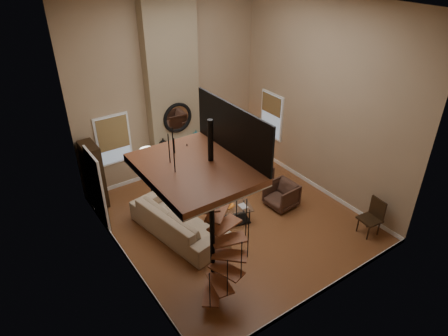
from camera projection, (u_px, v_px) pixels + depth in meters
ground at (232, 218)px, 10.93m from camera, size 6.00×6.50×0.01m
back_wall at (169, 88)px, 11.83m from camera, size 6.00×0.02×5.50m
front_wall at (339, 188)px, 7.23m from camera, size 6.00×0.02×5.50m
left_wall at (113, 162)px, 8.06m from camera, size 0.02×6.50×5.50m
right_wall at (322, 100)px, 10.99m from camera, size 0.02×6.50×5.50m
ceiling at (235, 3)px, 8.13m from camera, size 6.00×6.50×0.01m
baseboard_back at (175, 167)px, 13.19m from camera, size 6.00×0.02×0.12m
baseboard_front at (320, 293)px, 8.60m from camera, size 6.00×0.02×0.12m
baseboard_left at (129, 261)px, 9.44m from camera, size 0.02×6.50×0.12m
baseboard_right at (311, 183)px, 12.36m from camera, size 0.02×6.50×0.12m
chimney_breast at (172, 90)px, 11.70m from camera, size 1.60×0.38×5.50m
hearth at (185, 177)px, 12.74m from camera, size 1.50×0.60×0.04m
firebox at (180, 159)px, 12.68m from camera, size 0.95×0.02×0.72m
mantel at (180, 143)px, 12.31m from camera, size 1.70×0.18×0.06m
mirror_frame at (178, 118)px, 11.95m from camera, size 0.94×0.10×0.94m
mirror_disc at (177, 118)px, 11.96m from camera, size 0.80×0.01×0.80m
vase_left at (163, 142)px, 12.00m from camera, size 0.24×0.24×0.25m
vase_right at (196, 133)px, 12.57m from camera, size 0.20×0.20×0.21m
window_back at (113, 139)px, 11.46m from camera, size 1.02×0.06×1.52m
window_right at (272, 115)px, 12.97m from camera, size 0.06×1.02×1.52m
entry_door at (98, 190)px, 10.23m from camera, size 0.10×1.05×2.16m
loft at (199, 164)px, 7.01m from camera, size 1.70×2.20×1.09m
spiral_stair at (213, 224)px, 7.88m from camera, size 1.47×1.47×4.06m
hutch at (94, 175)px, 11.07m from camera, size 0.39×0.83×1.85m
sofa at (177, 221)px, 10.20m from camera, size 1.57×2.92×0.81m
armchair_near at (260, 174)px, 12.27m from camera, size 0.76×0.74×0.65m
armchair_far at (283, 194)px, 11.30m from camera, size 0.84×0.82×0.73m
coffee_table at (228, 214)px, 10.64m from camera, size 1.36×0.95×0.46m
bowl at (227, 206)px, 10.57m from camera, size 0.36×0.36×0.09m
book at (242, 206)px, 10.62m from camera, size 0.21×0.27×0.02m
floor_lamp at (148, 160)px, 10.86m from camera, size 0.43×0.43×1.76m
accent_lamp at (224, 153)px, 13.65m from camera, size 0.15×0.15×0.54m
side_chair at (373, 216)px, 10.17m from camera, size 0.54×0.54×1.01m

